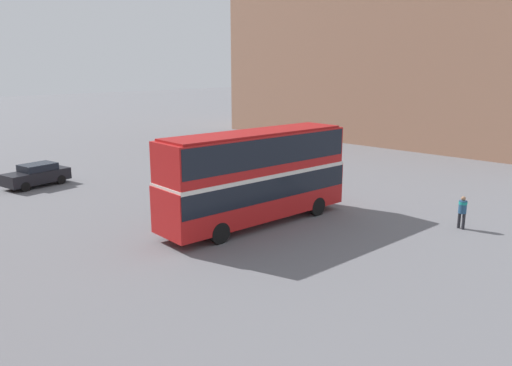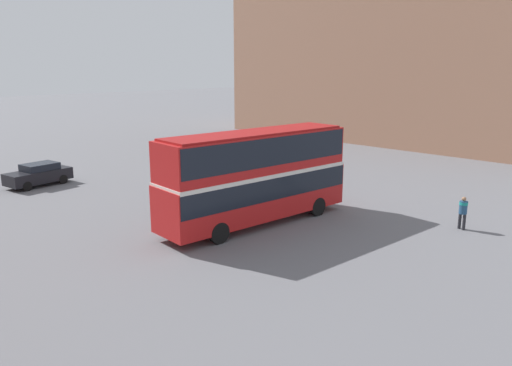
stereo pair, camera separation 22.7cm
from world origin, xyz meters
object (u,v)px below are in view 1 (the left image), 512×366
at_px(pedestrian_foreground, 462,209).
at_px(parked_car_side_street, 37,175).
at_px(double_decker_bus, 256,172).
at_px(parked_car_kerb_far, 286,153).
at_px(parked_car_kerb_near, 257,167).

bearing_deg(pedestrian_foreground, parked_car_side_street, -52.07).
bearing_deg(double_decker_bus, parked_car_side_street, 109.36).
xyz_separation_m(parked_car_kerb_far, parked_car_side_street, (-17.85, 6.49, 0.00)).
distance_m(pedestrian_foreground, parked_car_kerb_near, 15.16).
relative_size(double_decker_bus, parked_car_kerb_near, 2.21).
height_order(double_decker_bus, parked_car_side_street, double_decker_bus).
bearing_deg(double_decker_bus, parked_car_kerb_near, 47.87).
distance_m(pedestrian_foreground, parked_car_side_street, 26.28).
distance_m(pedestrian_foreground, parked_car_kerb_far, 18.81).
bearing_deg(parked_car_kerb_far, double_decker_bus, -143.47).
relative_size(pedestrian_foreground, parked_car_kerb_near, 0.34).
distance_m(double_decker_bus, parked_car_side_street, 16.82).
distance_m(double_decker_bus, parked_car_kerb_far, 16.67).
relative_size(double_decker_bus, pedestrian_foreground, 6.52).
height_order(double_decker_bus, parked_car_kerb_far, double_decker_bus).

